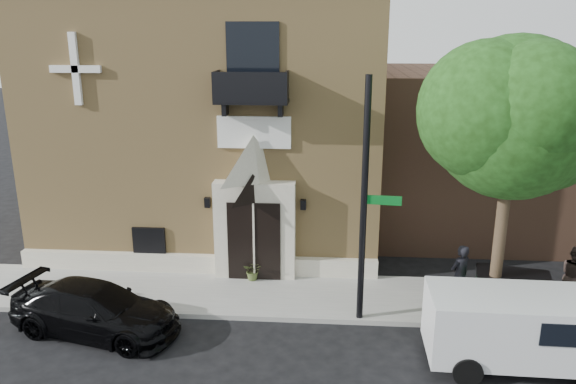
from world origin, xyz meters
name	(u,v)px	position (x,y,z in m)	size (l,w,h in m)	color
ground	(278,322)	(0.00, 0.00, 0.00)	(120.00, 120.00, 0.00)	black
sidewalk	(315,297)	(1.00, 1.50, 0.07)	(42.00, 3.00, 0.15)	gray
church	(221,116)	(-2.99, 7.95, 4.63)	(12.20, 11.01, 9.30)	tan
street_tree_left	(516,117)	(6.03, 0.35, 5.87)	(4.97, 4.38, 7.77)	#38281C
black_sedan	(95,309)	(-4.91, -0.89, 0.69)	(1.92, 4.72, 1.37)	black
cargo_van	(533,328)	(6.33, -1.70, 1.06)	(4.72, 2.07, 1.90)	silver
street_sign	(365,202)	(2.31, 0.22, 3.55)	(1.07, 1.10, 6.76)	black
fire_hydrant	(479,307)	(5.58, 0.20, 0.58)	(0.50, 0.40, 0.87)	#991F04
dumpster	(511,295)	(6.54, 0.59, 0.80)	(2.16, 1.51, 1.29)	#0F381D
planter	(253,270)	(-1.03, 2.40, 0.47)	(0.58, 0.51, 0.65)	#4B5A2A
pedestrian_near	(460,276)	(5.20, 1.13, 1.09)	(0.69, 0.45, 1.89)	black
pedestrian_far	(575,276)	(8.53, 1.35, 1.08)	(0.91, 0.71, 1.87)	#322623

